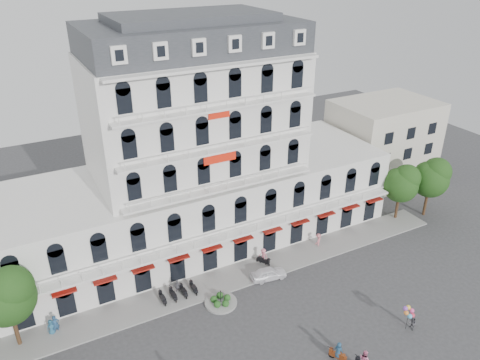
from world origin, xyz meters
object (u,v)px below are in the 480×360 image
object	(u,v)px
rider_east	(338,352)
rider_center	(263,256)
parked_car	(269,273)
balloon_vendor	(411,318)

from	to	relation	value
rider_east	rider_center	bearing A→B (deg)	-32.93
rider_east	rider_center	size ratio (longest dim) A/B	0.94
parked_car	balloon_vendor	distance (m)	14.52
parked_car	rider_center	size ratio (longest dim) A/B	1.81
parked_car	rider_center	bearing A→B (deg)	-7.84
balloon_vendor	parked_car	bearing A→B (deg)	121.73
parked_car	balloon_vendor	size ratio (longest dim) A/B	1.57
parked_car	balloon_vendor	world-z (taller)	balloon_vendor
parked_car	rider_east	size ratio (longest dim) A/B	1.93
parked_car	rider_east	xyz separation A→B (m)	(-0.50, -12.18, 0.31)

